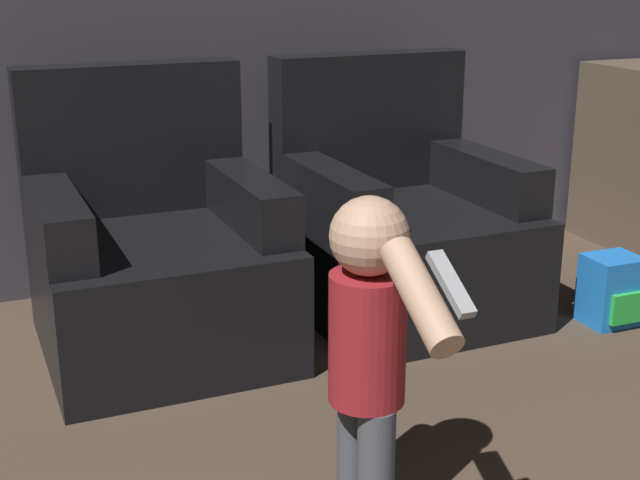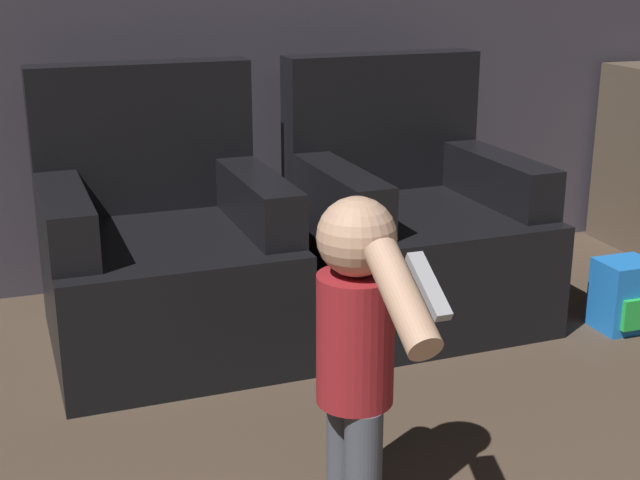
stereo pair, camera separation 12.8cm
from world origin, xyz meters
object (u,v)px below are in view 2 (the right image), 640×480
at_px(armchair_right, 410,230).
at_px(toy_backpack, 624,296).
at_px(armchair_left, 163,256).
at_px(person_toddler, 357,340).

bearing_deg(armchair_right, toy_backpack, -36.48).
relative_size(armchair_left, armchair_right, 1.00).
distance_m(armchair_right, toy_backpack, 0.90).
height_order(armchair_right, toy_backpack, armchair_right).
bearing_deg(armchair_left, person_toddler, -80.26).
bearing_deg(person_toddler, armchair_right, -34.71).
distance_m(armchair_left, toy_backpack, 1.84).
bearing_deg(toy_backpack, armchair_left, 164.07).
bearing_deg(armchair_left, armchair_right, -0.95).
height_order(armchair_left, person_toddler, armchair_left).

